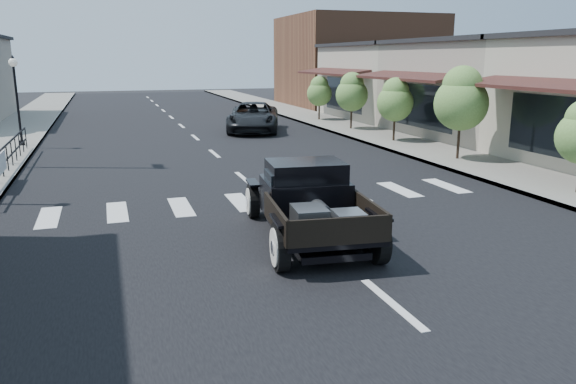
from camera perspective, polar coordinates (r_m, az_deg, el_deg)
name	(u,v)px	position (r m, az deg, el deg)	size (l,w,h in m)	color
ground	(323,246)	(11.73, 3.56, -5.50)	(120.00, 120.00, 0.00)	black
road	(202,143)	(25.92, -8.72, 4.90)	(14.00, 80.00, 0.02)	black
road_markings	(225,163)	(21.07, -6.47, 2.97)	(12.00, 60.00, 0.06)	silver
sidewalk_right	(371,134)	(28.52, 8.44, 5.81)	(3.00, 80.00, 0.15)	gray
storefront_mid	(510,90)	(30.18, 21.62, 9.59)	(10.00, 9.00, 4.50)	#A59A8A
storefront_far	(415,83)	(37.57, 12.81, 10.78)	(10.00, 9.00, 4.50)	#B7AC9B
far_building_right	(357,62)	(46.63, 7.03, 13.01)	(11.00, 10.00, 7.00)	brown
railing	(7,156)	(20.80, -26.65, 3.30)	(0.08, 10.00, 1.00)	black
banner	(0,173)	(18.87, -27.18, 1.72)	(0.04, 2.20, 0.60)	silver
lamp_post_c	(17,101)	(26.59, -25.80, 8.34)	(0.36, 0.36, 3.77)	black
small_tree_b	(460,114)	(21.71, 17.10, 7.54)	(1.96, 1.96, 3.27)	#5B873D
small_tree_c	(395,110)	(25.92, 10.79, 8.14)	(1.63, 1.63, 2.71)	#5B873D
small_tree_d	(352,102)	(30.10, 6.48, 9.12)	(1.70, 1.70, 2.83)	#5B873D
small_tree_e	(319,99)	(34.44, 3.20, 9.45)	(1.50, 1.50, 2.50)	#5B873D
hotrod_pickup	(308,201)	(11.92, 2.04, -0.90)	(2.29, 4.92, 1.70)	black
second_car	(253,117)	(29.79, -3.54, 7.58)	(2.52, 5.46, 1.52)	black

